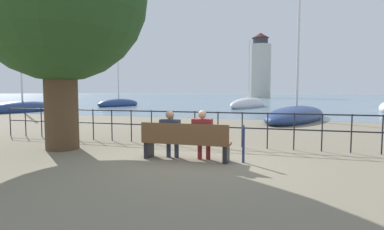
{
  "coord_description": "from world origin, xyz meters",
  "views": [
    {
      "loc": [
        2.17,
        -6.81,
        1.63
      ],
      "look_at": [
        0.0,
        0.5,
        1.05
      ],
      "focal_mm": 28.0,
      "sensor_mm": 36.0,
      "label": 1
    }
  ],
  "objects_px": {
    "park_bench": "(185,142)",
    "sailboat_3": "(296,115)",
    "closed_umbrella": "(243,141)",
    "sailboat_2": "(23,108)",
    "seated_person_left": "(170,132)",
    "seated_person_right": "(203,133)",
    "sailboat_0": "(119,104)",
    "harbor_lighthouse": "(260,68)",
    "sailboat_1": "(249,105)"
  },
  "relations": [
    {
      "from": "park_bench",
      "to": "sailboat_3",
      "type": "bearing_deg",
      "value": 75.41
    },
    {
      "from": "closed_umbrella",
      "to": "sailboat_2",
      "type": "xyz_separation_m",
      "value": [
        -19.62,
        12.74,
        -0.21
      ]
    },
    {
      "from": "seated_person_left",
      "to": "closed_umbrella",
      "type": "relative_size",
      "value": 1.32
    },
    {
      "from": "seated_person_right",
      "to": "sailboat_0",
      "type": "relative_size",
      "value": 0.14
    },
    {
      "from": "seated_person_left",
      "to": "harbor_lighthouse",
      "type": "relative_size",
      "value": 0.06
    },
    {
      "from": "seated_person_right",
      "to": "harbor_lighthouse",
      "type": "relative_size",
      "value": 0.06
    },
    {
      "from": "closed_umbrella",
      "to": "sailboat_0",
      "type": "bearing_deg",
      "value": 125.75
    },
    {
      "from": "closed_umbrella",
      "to": "sailboat_1",
      "type": "distance_m",
      "value": 25.68
    },
    {
      "from": "park_bench",
      "to": "closed_umbrella",
      "type": "height_order",
      "value": "closed_umbrella"
    },
    {
      "from": "seated_person_left",
      "to": "sailboat_3",
      "type": "height_order",
      "value": "sailboat_3"
    },
    {
      "from": "seated_person_left",
      "to": "sailboat_2",
      "type": "relative_size",
      "value": 0.15
    },
    {
      "from": "closed_umbrella",
      "to": "sailboat_2",
      "type": "bearing_deg",
      "value": 146.99
    },
    {
      "from": "park_bench",
      "to": "closed_umbrella",
      "type": "bearing_deg",
      "value": 6.28
    },
    {
      "from": "seated_person_right",
      "to": "sailboat_2",
      "type": "distance_m",
      "value": 22.64
    },
    {
      "from": "park_bench",
      "to": "sailboat_1",
      "type": "height_order",
      "value": "sailboat_1"
    },
    {
      "from": "seated_person_right",
      "to": "sailboat_0",
      "type": "distance_m",
      "value": 29.07
    },
    {
      "from": "seated_person_left",
      "to": "seated_person_right",
      "type": "xyz_separation_m",
      "value": [
        0.81,
        -0.0,
        0.01
      ]
    },
    {
      "from": "sailboat_1",
      "to": "sailboat_0",
      "type": "bearing_deg",
      "value": -158.38
    },
    {
      "from": "sailboat_3",
      "to": "harbor_lighthouse",
      "type": "relative_size",
      "value": 0.69
    },
    {
      "from": "park_bench",
      "to": "seated_person_left",
      "type": "xyz_separation_m",
      "value": [
        -0.41,
        0.08,
        0.21
      ]
    },
    {
      "from": "seated_person_left",
      "to": "harbor_lighthouse",
      "type": "distance_m",
      "value": 83.1
    },
    {
      "from": "seated_person_left",
      "to": "harbor_lighthouse",
      "type": "xyz_separation_m",
      "value": [
        -3.47,
        82.64,
        8.04
      ]
    },
    {
      "from": "sailboat_3",
      "to": "sailboat_2",
      "type": "bearing_deg",
      "value": -166.08
    },
    {
      "from": "park_bench",
      "to": "seated_person_left",
      "type": "bearing_deg",
      "value": 168.82
    },
    {
      "from": "sailboat_2",
      "to": "park_bench",
      "type": "bearing_deg",
      "value": -30.76
    },
    {
      "from": "seated_person_left",
      "to": "sailboat_1",
      "type": "height_order",
      "value": "sailboat_1"
    },
    {
      "from": "seated_person_right",
      "to": "sailboat_3",
      "type": "distance_m",
      "value": 12.02
    },
    {
      "from": "seated_person_right",
      "to": "sailboat_2",
      "type": "bearing_deg",
      "value": 145.52
    },
    {
      "from": "closed_umbrella",
      "to": "harbor_lighthouse",
      "type": "height_order",
      "value": "harbor_lighthouse"
    },
    {
      "from": "sailboat_2",
      "to": "sailboat_3",
      "type": "distance_m",
      "value": 21.35
    },
    {
      "from": "closed_umbrella",
      "to": "seated_person_left",
      "type": "bearing_deg",
      "value": -177.74
    },
    {
      "from": "park_bench",
      "to": "seated_person_right",
      "type": "relative_size",
      "value": 1.78
    },
    {
      "from": "closed_umbrella",
      "to": "sailboat_2",
      "type": "height_order",
      "value": "sailboat_2"
    },
    {
      "from": "park_bench",
      "to": "seated_person_right",
      "type": "bearing_deg",
      "value": 11.09
    },
    {
      "from": "closed_umbrella",
      "to": "sailboat_3",
      "type": "height_order",
      "value": "sailboat_3"
    },
    {
      "from": "closed_umbrella",
      "to": "sailboat_2",
      "type": "distance_m",
      "value": 23.4
    },
    {
      "from": "sailboat_0",
      "to": "sailboat_3",
      "type": "bearing_deg",
      "value": -15.69
    },
    {
      "from": "sailboat_2",
      "to": "sailboat_1",
      "type": "bearing_deg",
      "value": 41.28
    },
    {
      "from": "sailboat_3",
      "to": "seated_person_right",
      "type": "bearing_deg",
      "value": -85.95
    },
    {
      "from": "park_bench",
      "to": "sailboat_3",
      "type": "xyz_separation_m",
      "value": [
        3.07,
        11.8,
        -0.15
      ]
    },
    {
      "from": "park_bench",
      "to": "closed_umbrella",
      "type": "relative_size",
      "value": 2.39
    },
    {
      "from": "closed_umbrella",
      "to": "seated_person_right",
      "type": "bearing_deg",
      "value": -175.79
    },
    {
      "from": "seated_person_left",
      "to": "park_bench",
      "type": "bearing_deg",
      "value": -11.18
    },
    {
      "from": "closed_umbrella",
      "to": "harbor_lighthouse",
      "type": "distance_m",
      "value": 83.14
    },
    {
      "from": "seated_person_right",
      "to": "sailboat_3",
      "type": "bearing_deg",
      "value": 77.18
    },
    {
      "from": "closed_umbrella",
      "to": "sailboat_1",
      "type": "xyz_separation_m",
      "value": [
        -2.49,
        25.56,
        -0.18
      ]
    },
    {
      "from": "closed_umbrella",
      "to": "harbor_lighthouse",
      "type": "xyz_separation_m",
      "value": [
        -5.24,
        82.57,
        8.19
      ]
    },
    {
      "from": "park_bench",
      "to": "harbor_lighthouse",
      "type": "xyz_separation_m",
      "value": [
        -3.87,
        82.72,
        8.25
      ]
    },
    {
      "from": "sailboat_2",
      "to": "sailboat_3",
      "type": "xyz_separation_m",
      "value": [
        21.32,
        -1.1,
        0.0
      ]
    },
    {
      "from": "harbor_lighthouse",
      "to": "sailboat_2",
      "type": "bearing_deg",
      "value": -101.64
    }
  ]
}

